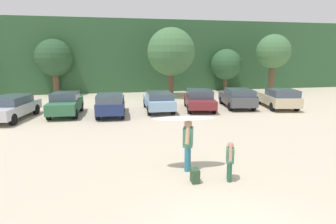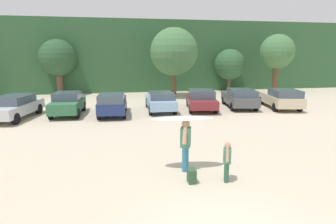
{
  "view_description": "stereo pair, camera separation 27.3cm",
  "coord_description": "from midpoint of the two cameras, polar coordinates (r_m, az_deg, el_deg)",
  "views": [
    {
      "loc": [
        -2.58,
        -4.93,
        4.0
      ],
      "look_at": [
        0.11,
        8.12,
        1.23
      ],
      "focal_mm": 29.79,
      "sensor_mm": 36.0,
      "label": 1
    },
    {
      "loc": [
        -2.31,
        -4.98,
        4.0
      ],
      "look_at": [
        0.11,
        8.12,
        1.23
      ],
      "focal_mm": 29.79,
      "sensor_mm": 36.0,
      "label": 2
    }
  ],
  "objects": [
    {
      "name": "parked_car_sky_blue",
      "position": [
        19.89,
        -1.18,
        2.38
      ],
      "size": [
        1.98,
        4.47,
        1.39
      ],
      "rotation": [
        0.0,
        0.0,
        1.54
      ],
      "color": "#84ADD1",
      "rests_on": "ground_plane"
    },
    {
      "name": "parked_car_maroon",
      "position": [
        20.53,
        7.18,
        2.63
      ],
      "size": [
        2.65,
        4.49,
        1.45
      ],
      "rotation": [
        0.0,
        0.0,
        1.39
      ],
      "color": "maroon",
      "rests_on": "ground_plane"
    },
    {
      "name": "parked_car_champagne",
      "position": [
        22.54,
        22.42,
        2.65
      ],
      "size": [
        2.7,
        4.66,
        1.49
      ],
      "rotation": [
        0.0,
        0.0,
        1.39
      ],
      "color": "beige",
      "rests_on": "ground_plane"
    },
    {
      "name": "tree_center",
      "position": [
        31.13,
        12.74,
        9.44
      ],
      "size": [
        3.29,
        3.29,
        4.55
      ],
      "color": "brown",
      "rests_on": "ground_plane"
    },
    {
      "name": "parked_car_dark_gray",
      "position": [
        21.77,
        14.82,
        2.87
      ],
      "size": [
        2.51,
        4.42,
        1.45
      ],
      "rotation": [
        0.0,
        0.0,
        1.41
      ],
      "color": "#4C4F54",
      "rests_on": "ground_plane"
    },
    {
      "name": "surfboard_white",
      "position": [
        9.55,
        3.69,
        -1.3
      ],
      "size": [
        2.24,
        0.84,
        0.1
      ],
      "rotation": [
        0.0,
        0.0,
        3.04
      ],
      "color": "white"
    },
    {
      "name": "person_adult",
      "position": [
        9.74,
        4.42,
        -6.11
      ],
      "size": [
        0.46,
        0.86,
        1.81
      ],
      "rotation": [
        0.0,
        0.0,
        2.79
      ],
      "color": "teal",
      "rests_on": "ground_plane"
    },
    {
      "name": "backpack_dropped",
      "position": [
        9.08,
        5.75,
        -12.88
      ],
      "size": [
        0.24,
        0.34,
        0.45
      ],
      "color": "#2D4C33",
      "rests_on": "ground_plane"
    },
    {
      "name": "tree_center_right",
      "position": [
        26.28,
        1.52,
        12.18
      ],
      "size": [
        4.4,
        4.4,
        6.41
      ],
      "color": "brown",
      "rests_on": "ground_plane"
    },
    {
      "name": "hillside_ridge",
      "position": [
        35.72,
        -6.68,
        11.33
      ],
      "size": [
        108.0,
        12.0,
        7.56
      ],
      "primitive_type": "cube",
      "color": "#2D5633",
      "rests_on": "ground_plane"
    },
    {
      "name": "tree_far_right",
      "position": [
        29.47,
        -21.34,
        10.24
      ],
      "size": [
        3.55,
        3.55,
        5.44
      ],
      "color": "brown",
      "rests_on": "ground_plane"
    },
    {
      "name": "tree_far_left",
      "position": [
        30.37,
        21.68,
        11.3
      ],
      "size": [
        3.38,
        3.38,
        5.95
      ],
      "color": "brown",
      "rests_on": "ground_plane"
    },
    {
      "name": "person_child",
      "position": [
        9.18,
        12.82,
        -9.44
      ],
      "size": [
        0.33,
        0.59,
        1.29
      ],
      "rotation": [
        0.0,
        0.0,
        2.79
      ],
      "color": "#26593F",
      "rests_on": "ground_plane"
    },
    {
      "name": "parked_car_navy",
      "position": [
        18.73,
        -10.89,
        1.76
      ],
      "size": [
        1.96,
        4.19,
        1.53
      ],
      "rotation": [
        0.0,
        0.0,
        1.52
      ],
      "color": "navy",
      "rests_on": "ground_plane"
    },
    {
      "name": "parked_car_forest_green",
      "position": [
        19.72,
        -19.44,
        1.72
      ],
      "size": [
        1.95,
        3.99,
        1.53
      ],
      "rotation": [
        0.0,
        0.0,
        1.53
      ],
      "color": "#2D6642",
      "rests_on": "ground_plane"
    },
    {
      "name": "parked_car_silver",
      "position": [
        19.89,
        -28.54,
        1.02
      ],
      "size": [
        2.58,
        4.79,
        1.46
      ],
      "rotation": [
        0.0,
        0.0,
        1.39
      ],
      "color": "silver",
      "rests_on": "ground_plane"
    }
  ]
}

